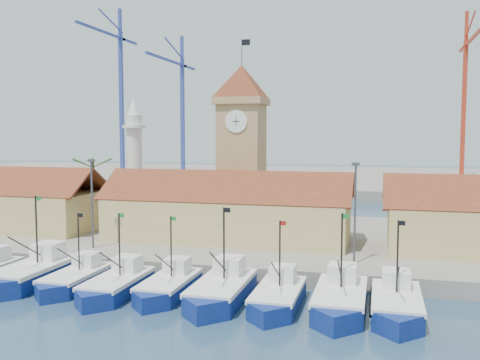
# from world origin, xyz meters

# --- Properties ---
(ground) EXTENTS (400.00, 400.00, 0.00)m
(ground) POSITION_xyz_m (0.00, 0.00, 0.00)
(ground) COLOR #1D394F
(ground) RESTS_ON ground
(quay) EXTENTS (140.00, 32.00, 1.50)m
(quay) POSITION_xyz_m (0.00, 24.00, 0.75)
(quay) COLOR gray
(quay) RESTS_ON ground
(terminal) EXTENTS (240.00, 80.00, 2.00)m
(terminal) POSITION_xyz_m (0.00, 110.00, 1.00)
(terminal) COLOR gray
(terminal) RESTS_ON ground
(boat_1) EXTENTS (3.90, 10.68, 8.08)m
(boat_1) POSITION_xyz_m (-13.03, 3.35, 0.84)
(boat_1) COLOR navy
(boat_1) RESTS_ON ground
(boat_2) EXTENTS (3.23, 8.85, 6.70)m
(boat_2) POSITION_xyz_m (-8.71, 3.21, 0.69)
(boat_2) COLOR navy
(boat_2) RESTS_ON ground
(boat_3) EXTENTS (3.38, 9.25, 7.00)m
(boat_3) POSITION_xyz_m (-4.42, 2.31, 0.72)
(boat_3) COLOR navy
(boat_3) RESTS_ON ground
(boat_4) EXTENTS (3.26, 8.93, 6.76)m
(boat_4) POSITION_xyz_m (-0.25, 3.18, 0.70)
(boat_4) COLOR navy
(boat_4) RESTS_ON ground
(boat_5) EXTENTS (3.73, 10.22, 7.74)m
(boat_5) POSITION_xyz_m (4.33, 2.76, 0.80)
(boat_5) COLOR navy
(boat_5) RESTS_ON ground
(boat_6) EXTENTS (3.31, 9.07, 6.86)m
(boat_6) POSITION_xyz_m (8.83, 2.61, 0.71)
(boat_6) COLOR navy
(boat_6) RESTS_ON ground
(boat_7) EXTENTS (3.67, 10.04, 7.60)m
(boat_7) POSITION_xyz_m (13.44, 2.80, 0.79)
(boat_7) COLOR navy
(boat_7) RESTS_ON ground
(boat_8) EXTENTS (3.48, 9.54, 7.22)m
(boat_8) POSITION_xyz_m (17.43, 2.82, 0.75)
(boat_8) COLOR navy
(boat_8) RESTS_ON ground
(hall_center) EXTENTS (27.04, 10.13, 7.61)m
(hall_center) POSITION_xyz_m (0.00, 20.00, 3.99)
(hall_center) COLOR tan
(hall_center) RESTS_ON quay
(clock_tower) EXTENTS (5.80, 5.80, 22.70)m
(clock_tower) POSITION_xyz_m (0.00, 26.00, 11.96)
(clock_tower) COLOR tan
(clock_tower) RESTS_ON quay
(minaret) EXTENTS (3.00, 3.00, 16.30)m
(minaret) POSITION_xyz_m (-15.00, 28.00, 9.73)
(minaret) COLOR silver
(minaret) RESTS_ON quay
(palm_tree) EXTENTS (5.60, 5.03, 8.39)m
(palm_tree) POSITION_xyz_m (-20.00, 26.00, 6.25)
(palm_tree) COLOR brown
(palm_tree) RESTS_ON quay
(lamp_posts) EXTENTS (80.70, 0.25, 9.03)m
(lamp_posts) POSITION_xyz_m (0.50, 12.00, 6.48)
(lamp_posts) COLOR #3F3F44
(lamp_posts) RESTS_ON quay
(crane_blue_far) EXTENTS (1.00, 32.57, 45.81)m
(crane_blue_far) POSITION_xyz_m (-54.67, 100.70, 27.40)
(crane_blue_far) COLOR #304094
(crane_blue_far) RESTS_ON terminal
(crane_blue_near) EXTENTS (1.00, 34.09, 38.60)m
(crane_blue_near) POSITION_xyz_m (-38.69, 106.27, 23.53)
(crane_blue_near) COLOR #304094
(crane_blue_near) RESTS_ON terminal
(crane_red_right) EXTENTS (1.00, 33.50, 40.60)m
(crane_red_right) POSITION_xyz_m (35.59, 103.43, 24.60)
(crane_red_right) COLOR #B2301B
(crane_red_right) RESTS_ON terminal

